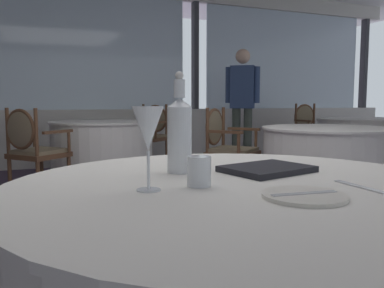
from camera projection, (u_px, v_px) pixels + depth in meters
The scene contains 17 objects.
ground_plane at pixel (174, 261), 2.45m from camera, with size 15.04×15.04×0.00m, color #47384C.
window_wall_far at pixel (83, 91), 6.06m from camera, with size 11.57×0.14×2.84m.
side_plate at pixel (304, 196), 0.99m from camera, with size 0.21×0.21×0.01m, color silver.
butter_knife at pixel (304, 194), 0.99m from camera, with size 0.17×0.02×0.00m, color silver.
dinner_fork at pixel (361, 187), 1.10m from camera, with size 0.19×0.02×0.00m, color silver.
water_bottle at pixel (180, 133), 1.33m from camera, with size 0.08×0.08×0.33m.
wine_glass at pixel (148, 130), 1.05m from camera, with size 0.09×0.09×0.22m.
water_tumbler at pixel (199, 171), 1.12m from camera, with size 0.07×0.07×0.08m, color white.
menu_book at pixel (267, 169), 1.35m from camera, with size 0.28×0.21×0.02m, color black.
background_table_0 at pixel (360, 143), 5.84m from camera, with size 1.24×1.24×0.73m.
dining_chair_0_1 at pixel (309, 127), 6.76m from camera, with size 0.56×0.50×0.94m.
background_table_2 at pixel (326, 166), 3.78m from camera, with size 1.20×1.20×0.73m.
dining_chair_2_1 at pixel (226, 143), 4.24m from camera, with size 0.66×0.65×0.91m.
background_table_3 at pixel (103, 151), 4.94m from camera, with size 1.26×1.26×0.73m.
dining_chair_3_0 at pixel (32, 146), 4.00m from camera, with size 0.65×0.66×0.91m.
dining_chair_3_1 at pixel (150, 131), 5.85m from camera, with size 0.65×0.66×0.93m.
diner_person_1 at pixel (242, 98), 6.22m from camera, with size 0.44×0.38×1.77m.
Camera 1 is at (-0.79, -2.23, 0.97)m, focal length 37.79 mm.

